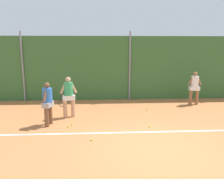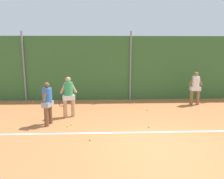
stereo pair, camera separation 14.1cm
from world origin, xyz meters
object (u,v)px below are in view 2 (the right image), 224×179
object	(u,v)px
player_midcourt	(69,95)
tennis_ball_8	(147,110)
tennis_ball_3	(24,102)
tennis_ball_11	(47,103)
tennis_ball_10	(90,139)
tennis_ball_4	(68,126)
tennis_ball_2	(134,104)
tennis_ball_12	(71,124)
player_backcourt_far	(195,86)
player_foreground_near	(47,101)
tennis_ball_0	(149,127)
tennis_ball_1	(33,102)
tennis_ball_5	(92,102)

from	to	relation	value
player_midcourt	tennis_ball_8	distance (m)	3.78
tennis_ball_3	tennis_ball_11	size ratio (longest dim) A/B	1.00
tennis_ball_10	tennis_ball_8	bearing A→B (deg)	52.82
player_midcourt	tennis_ball_11	distance (m)	2.85
player_midcourt	tennis_ball_4	distance (m)	1.55
tennis_ball_2	tennis_ball_12	world-z (taller)	same
tennis_ball_2	tennis_ball_3	size ratio (longest dim) A/B	1.00
tennis_ball_2	tennis_ball_3	bearing A→B (deg)	175.51
tennis_ball_11	player_backcourt_far	bearing A→B (deg)	-3.16
player_midcourt	player_backcourt_far	xyz separation A→B (m)	(6.24, 1.81, -0.01)
player_foreground_near	tennis_ball_2	world-z (taller)	player_foreground_near
player_midcourt	tennis_ball_8	xyz separation A→B (m)	(3.57, 0.84, -0.94)
tennis_ball_2	tennis_ball_12	size ratio (longest dim) A/B	1.00
player_midcourt	tennis_ball_12	xyz separation A→B (m)	(0.23, -1.04, -0.94)
tennis_ball_0	tennis_ball_8	size ratio (longest dim) A/B	1.00
tennis_ball_3	player_foreground_near	bearing A→B (deg)	-58.15
tennis_ball_3	tennis_ball_10	distance (m)	6.29
tennis_ball_4	tennis_ball_12	world-z (taller)	same
player_backcourt_far	tennis_ball_4	bearing A→B (deg)	-152.29
tennis_ball_1	tennis_ball_4	size ratio (longest dim) A/B	1.00
tennis_ball_2	tennis_ball_11	bearing A→B (deg)	177.42
player_backcourt_far	tennis_ball_3	distance (m)	9.11
tennis_ball_3	tennis_ball_8	bearing A→B (deg)	-14.55
tennis_ball_2	tennis_ball_12	distance (m)	4.20
player_midcourt	tennis_ball_11	bearing A→B (deg)	-72.22
player_midcourt	tennis_ball_12	distance (m)	1.42
player_backcourt_far	tennis_ball_3	world-z (taller)	player_backcourt_far
tennis_ball_0	tennis_ball_8	world-z (taller)	same
player_foreground_near	tennis_ball_2	bearing A→B (deg)	-40.09
tennis_ball_5	tennis_ball_3	bearing A→B (deg)	178.09
player_backcourt_far	tennis_ball_10	bearing A→B (deg)	-138.99
player_midcourt	tennis_ball_8	size ratio (longest dim) A/B	26.44
tennis_ball_4	tennis_ball_8	size ratio (longest dim) A/B	1.00
tennis_ball_3	tennis_ball_10	size ratio (longest dim) A/B	1.00
tennis_ball_0	tennis_ball_10	bearing A→B (deg)	-153.26
tennis_ball_8	tennis_ball_11	bearing A→B (deg)	164.59
tennis_ball_2	tennis_ball_11	distance (m)	4.60
tennis_ball_4	player_backcourt_far	bearing A→B (deg)	26.31
tennis_ball_1	tennis_ball_5	size ratio (longest dim) A/B	1.00
tennis_ball_4	tennis_ball_10	size ratio (longest dim) A/B	1.00
player_backcourt_far	tennis_ball_5	world-z (taller)	player_backcourt_far
tennis_ball_4	tennis_ball_12	bearing A→B (deg)	56.08
tennis_ball_5	tennis_ball_8	distance (m)	3.09
player_backcourt_far	tennis_ball_12	bearing A→B (deg)	-153.21
tennis_ball_1	tennis_ball_4	world-z (taller)	same
tennis_ball_3	tennis_ball_10	world-z (taller)	same
tennis_ball_4	tennis_ball_8	xyz separation A→B (m)	(3.45, 2.06, 0.00)
tennis_ball_1	tennis_ball_5	bearing A→B (deg)	-3.48
tennis_ball_3	tennis_ball_12	world-z (taller)	same
tennis_ball_8	tennis_ball_2	bearing A→B (deg)	111.59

